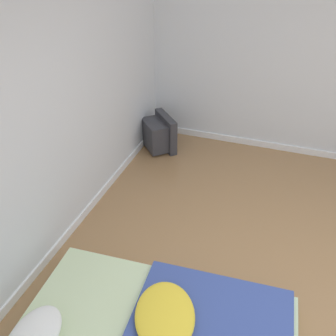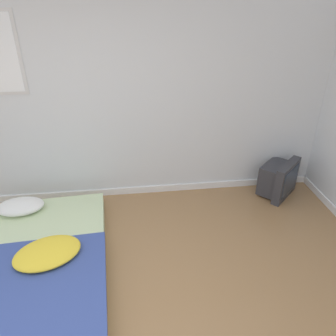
# 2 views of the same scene
# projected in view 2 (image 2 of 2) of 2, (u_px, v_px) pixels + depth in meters

# --- Properties ---
(wall_back) EXTENTS (8.27, 0.08, 2.60)m
(wall_back) POSITION_uv_depth(u_px,v_px,m) (81.00, 100.00, 3.74)
(wall_back) COLOR silver
(wall_back) RESTS_ON ground_plane
(mattress_bed) EXTENTS (1.50, 2.13, 0.31)m
(mattress_bed) POSITION_uv_depth(u_px,v_px,m) (32.00, 264.00, 3.10)
(mattress_bed) COLOR beige
(mattress_bed) RESTS_ON ground_plane
(crt_tv) EXTENTS (0.60, 0.59, 0.49)m
(crt_tv) POSITION_uv_depth(u_px,v_px,m) (278.00, 179.00, 4.26)
(crt_tv) COLOR #333338
(crt_tv) RESTS_ON ground_plane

